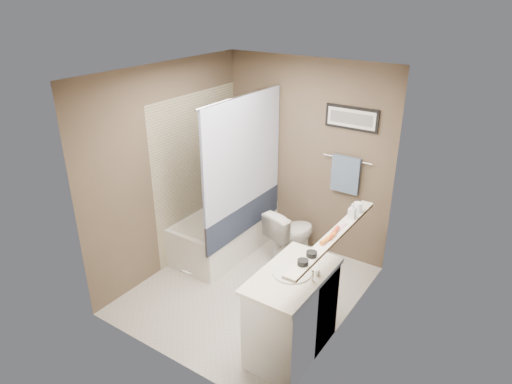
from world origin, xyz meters
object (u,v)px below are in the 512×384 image
Objects in this scene: hair_brush_back at (334,233)px; bathtub at (226,231)px; toilet at (291,234)px; vanity at (292,315)px; hair_brush_front at (328,238)px; glass_jar at (358,207)px; candle_bowl_far at (312,254)px; candle_bowl_near at (303,262)px; soap_bottle at (352,211)px.

bathtub is at bearing 157.35° from hair_brush_back.
hair_brush_back is at bearing 149.50° from toilet.
toilet is 0.74× the size of vanity.
glass_jar is at bearing 90.00° from hair_brush_front.
glass_jar reaches higher than toilet.
hair_brush_back reaches higher than candle_bowl_far.
hair_brush_back reaches higher than candle_bowl_near.
candle_bowl_near is (0.99, -1.58, 0.80)m from toilet.
hair_brush_front is (0.99, -1.13, 0.80)m from toilet.
toilet is at bearing 147.83° from soap_bottle.
toilet is 3.04× the size of hair_brush_back.
candle_bowl_far is 0.30m from hair_brush_front.
hair_brush_front reaches higher than vanity.
candle_bowl_near is 0.90× the size of glass_jar.
bathtub is 16.67× the size of candle_bowl_near.
bathtub is 2.17m from hair_brush_front.
toilet is 7.43× the size of candle_bowl_far.
vanity is at bearing 164.74° from candle_bowl_far.
candle_bowl_near reaches higher than bathtub.
toilet is 7.43× the size of candle_bowl_near.
candle_bowl_far is at bearing -90.00° from hair_brush_back.
soap_bottle reaches higher than hair_brush_front.
vanity is 0.80m from hair_brush_front.
glass_jar is (0.99, -0.48, 0.83)m from toilet.
candle_bowl_near is 0.96m from soap_bottle.
vanity is at bearing 135.42° from toilet.
hair_brush_back is at bearing 90.00° from candle_bowl_far.
hair_brush_front is 1.00× the size of hair_brush_back.
soap_bottle is at bearing 90.00° from hair_brush_front.
candle_bowl_near is 1.10m from glass_jar.
glass_jar is at bearing -6.26° from bathtub.
vanity is at bearing -126.48° from hair_brush_front.
soap_bottle is at bearing 90.00° from candle_bowl_far.
toilet is 1.60m from vanity.
bathtub is 2.38m from candle_bowl_near.
soap_bottle is at bearing 90.00° from hair_brush_back.
glass_jar is (0.19, 0.90, 0.77)m from vanity.
candle_bowl_far reaches higher than bathtub.
toilet is 6.69× the size of glass_jar.
hair_brush_front is at bearing 90.00° from candle_bowl_near.
glass_jar reaches higher than vanity.
hair_brush_front is (1.79, -0.86, 0.89)m from bathtub.
bathtub is at bearing 144.88° from vanity.
glass_jar is (0.00, 0.53, 0.03)m from hair_brush_back.
hair_brush_back is at bearing -90.00° from soap_bottle.
bathtub is at bearing 168.91° from soap_bottle.
glass_jar is at bearing 169.21° from toilet.
glass_jar reaches higher than candle_bowl_near.
hair_brush_back is (0.99, -1.02, 0.80)m from toilet.
toilet is 2.03m from candle_bowl_near.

